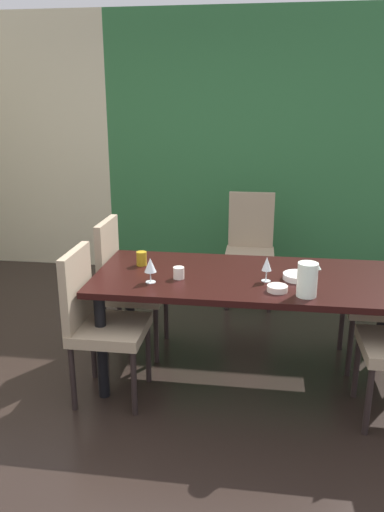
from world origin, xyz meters
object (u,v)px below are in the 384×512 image
object	(u,v)px
chair_left_far	(124,280)
wine_glass_south	(150,266)
cup_east	(142,258)
pitcher_rear	(307,279)
dining_table	(252,287)
chair_left_near	(97,317)
serving_bowl_front	(298,277)
chair_head_far	(250,243)
serving_bowl_right	(277,288)
wine_glass_left	(267,265)
cup_corner	(179,273)

from	to	relation	value
chair_left_far	wine_glass_south	size ratio (longest dim) A/B	6.35
cup_east	pitcher_rear	size ratio (longest dim) A/B	0.47
dining_table	chair_left_far	distance (m)	1.00
chair_left_near	serving_bowl_front	bearing A→B (deg)	103.52
chair_head_far	serving_bowl_right	size ratio (longest dim) A/B	8.32
chair_left_near	chair_head_far	bearing A→B (deg)	152.86
chair_left_near	chair_head_far	xyz separation A→B (m)	(0.89, 1.74, 0.02)
chair_head_far	cup_east	bearing A→B (deg)	61.56
wine_glass_left	cup_corner	bearing A→B (deg)	-177.19
dining_table	cup_east	xyz separation A→B (m)	(-0.76, 0.11, 0.13)
wine_glass_left	cup_east	world-z (taller)	wine_glass_left
wine_glass_left	serving_bowl_right	world-z (taller)	wine_glass_left
chair_left_near	wine_glass_left	bearing A→B (deg)	102.82
serving_bowl_right	cup_corner	world-z (taller)	cup_corner
chair_left_near	pitcher_rear	distance (m)	1.29
pitcher_rear	wine_glass_south	bearing A→B (deg)	174.02
cup_east	cup_corner	size ratio (longest dim) A/B	1.27
serving_bowl_front	chair_left_far	bearing A→B (deg)	164.25
cup_corner	cup_east	bearing A→B (deg)	142.21
chair_head_far	serving_bowl_front	xyz separation A→B (m)	(0.33, -1.45, 0.21)
chair_head_far	cup_east	xyz separation A→B (m)	(-0.71, -1.31, 0.23)
dining_table	serving_bowl_front	xyz separation A→B (m)	(0.28, -0.03, 0.10)
serving_bowl_right	cup_east	distance (m)	0.98
serving_bowl_front	cup_east	distance (m)	1.05
serving_bowl_right	cup_corner	bearing A→B (deg)	167.17
chair_head_far	wine_glass_left	distance (m)	1.54
serving_bowl_front	pitcher_rear	xyz separation A→B (m)	(0.03, -0.28, 0.08)
serving_bowl_right	pitcher_rear	xyz separation A→B (m)	(0.16, -0.05, 0.08)
wine_glass_south	dining_table	bearing A→B (deg)	18.28
chair_left_near	wine_glass_south	xyz separation A→B (m)	(0.32, 0.11, 0.31)
chair_left_far	chair_head_far	bearing A→B (deg)	140.88
chair_left_near	cup_east	world-z (taller)	chair_left_near
serving_bowl_front	cup_corner	size ratio (longest dim) A/B	2.52
dining_table	serving_bowl_front	size ratio (longest dim) A/B	10.76
wine_glass_south	cup_east	world-z (taller)	wine_glass_south
wine_glass_south	serving_bowl_right	size ratio (longest dim) A/B	1.29
dining_table	wine_glass_south	world-z (taller)	wine_glass_south
wine_glass_left	pitcher_rear	size ratio (longest dim) A/B	0.78
serving_bowl_front	cup_east	bearing A→B (deg)	172.31
chair_head_far	serving_bowl_front	bearing A→B (deg)	102.90
cup_corner	pitcher_rear	bearing A→B (deg)	-13.80
pitcher_rear	wine_glass_left	bearing A→B (deg)	136.52
chair_head_far	cup_corner	world-z (taller)	chair_head_far
chair_left_near	cup_east	size ratio (longest dim) A/B	10.16
chair_left_far	chair_head_far	xyz separation A→B (m)	(0.90, 1.10, 0.01)
wine_glass_left	serving_bowl_right	bearing A→B (deg)	-68.52
wine_glass_south	cup_corner	world-z (taller)	wine_glass_south
dining_table	chair_left_near	bearing A→B (deg)	-161.24
wine_glass_left	cup_corner	distance (m)	0.55
cup_corner	wine_glass_left	bearing A→B (deg)	2.81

